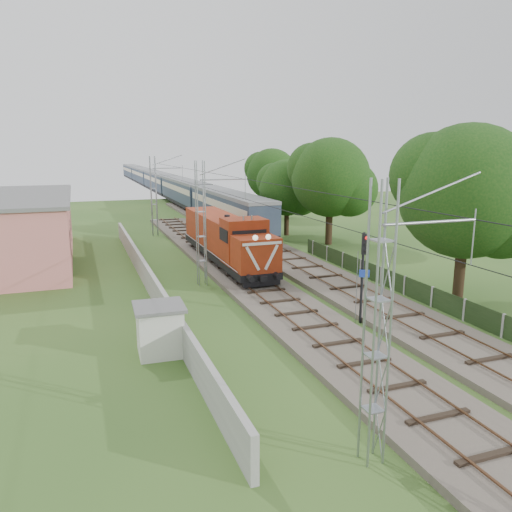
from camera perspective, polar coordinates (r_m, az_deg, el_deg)
name	(u,v)px	position (r m, az deg, el deg)	size (l,w,h in m)	color
ground	(330,345)	(23.24, 8.48, -10.02)	(140.00, 140.00, 0.00)	#2F521E
track_main	(273,298)	(29.16, 1.97, -4.87)	(4.20, 70.00, 0.45)	#6B6054
track_side	(271,251)	(42.67, 1.73, 0.63)	(4.20, 80.00, 0.45)	#6B6054
catenary	(202,223)	(32.09, -6.22, 3.73)	(3.31, 70.00, 8.00)	gray
boundary_wall	(148,278)	(32.12, -12.26, -2.49)	(0.25, 40.00, 1.50)	#9E9E99
station_building	(16,228)	(43.54, -25.73, 2.92)	(8.40, 20.40, 5.22)	#CE716F
fence	(432,297)	(29.71, 19.49, -4.42)	(0.12, 32.00, 1.20)	black
locomotive	(226,238)	(37.61, -3.48, 2.04)	(2.80, 15.97, 4.06)	black
coach_rake	(159,181)	(98.98, -10.98, 8.39)	(3.07, 114.62, 3.54)	black
signal_post	(364,262)	(25.32, 12.21, -0.65)	(0.49, 0.40, 4.70)	black
relay_hut	(160,329)	(22.09, -10.93, -8.23)	(2.21, 2.21, 2.20)	silver
tree_a	(468,193)	(30.11, 23.09, 6.63)	(7.82, 7.44, 10.13)	#321D14
tree_b	(331,178)	(46.24, 8.61, 8.76)	(7.51, 7.15, 9.74)	#321D14
tree_c	(288,188)	(50.88, 3.64, 7.73)	(5.93, 5.65, 7.68)	#321D14
tree_d	(273,175)	(64.11, 1.90, 9.27)	(6.77, 6.44, 8.77)	#321D14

